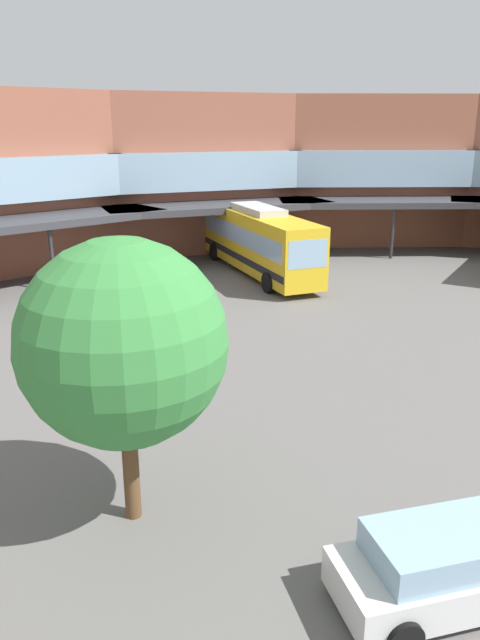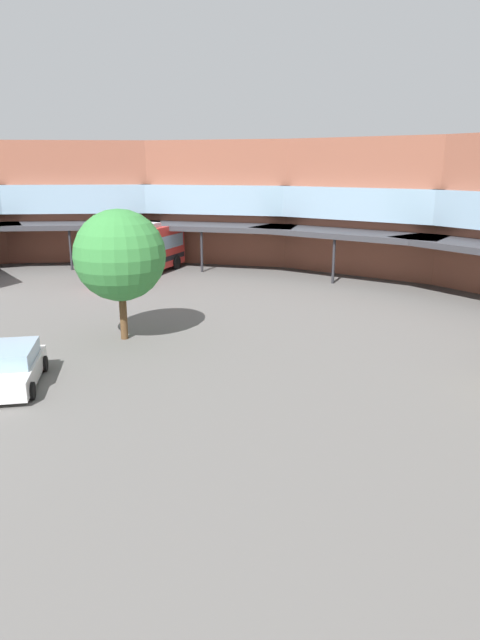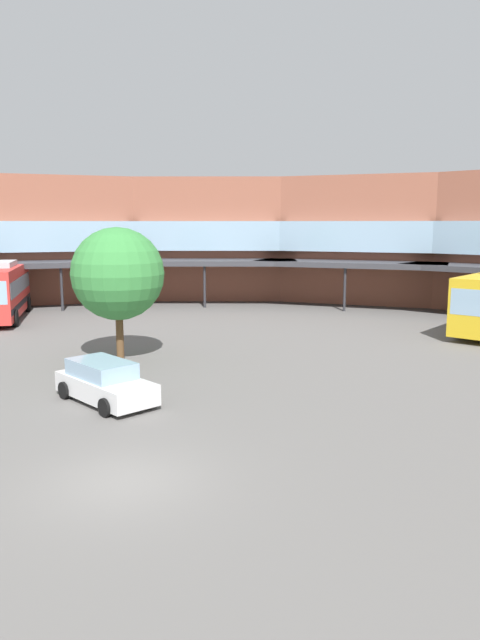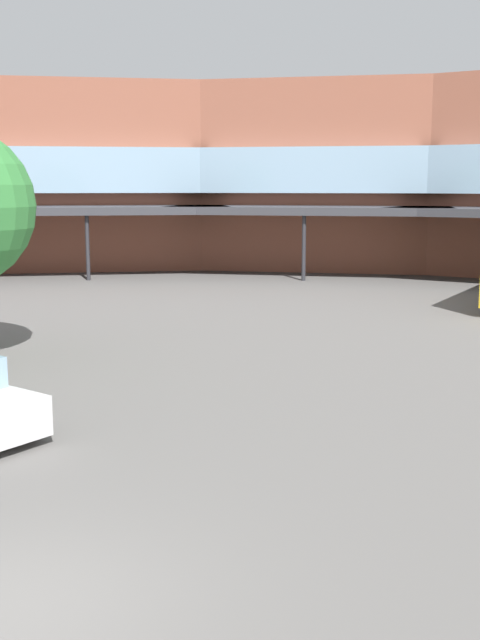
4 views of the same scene
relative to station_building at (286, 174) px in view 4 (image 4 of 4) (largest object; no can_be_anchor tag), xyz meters
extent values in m
plane|color=#605E5B|center=(0.00, -24.54, -5.18)|extent=(126.09, 126.09, 0.00)
cube|color=#93543F|center=(0.00, 13.51, -0.02)|extent=(14.41, 6.00, 10.30)
cube|color=#8CADC6|center=(0.00, 12.91, 0.32)|extent=(12.97, 6.24, 2.40)
cube|color=#38383D|center=(0.00, 8.51, -1.74)|extent=(14.41, 4.00, 0.40)
cylinder|color=#2D2D33|center=(0.00, 6.91, -3.46)|extent=(0.20, 0.20, 3.43)
cube|color=#93543F|center=(-12.84, 11.28, -0.02)|extent=(15.59, 10.51, 10.30)
cube|color=#8CADC6|center=(-12.64, 10.71, 0.32)|extent=(14.31, 10.25, 2.40)
cube|color=#38383D|center=(-11.16, 6.57, -1.74)|extent=(14.91, 8.63, 0.40)
cylinder|color=#2D2D33|center=(-10.62, 5.07, -3.46)|extent=(0.20, 0.20, 3.43)
cylinder|color=black|center=(-2.47, -18.70, -4.85)|extent=(0.69, 0.49, 0.66)
camera|label=1|loc=(-13.17, -23.24, 3.32)|focal=34.12mm
camera|label=2|loc=(17.22, -23.51, 3.19)|focal=30.92mm
camera|label=3|loc=(7.71, -36.87, 1.38)|focal=33.04mm
camera|label=4|loc=(4.23, -32.17, -0.41)|focal=44.33mm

